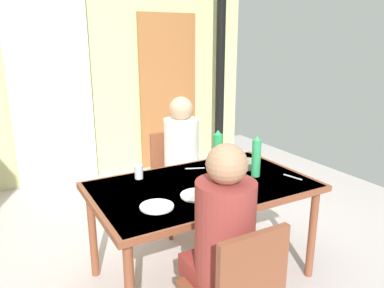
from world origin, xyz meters
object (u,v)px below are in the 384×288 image
Objects in this scene: water_bottle_green_near at (218,148)px; serving_bowl_center at (248,164)px; person_near_diner at (223,228)px; water_bottle_green_far at (256,157)px; chair_far_diner at (175,174)px; dining_table at (203,193)px; person_far_diner at (182,148)px.

serving_bowl_center is (0.16, -0.20, -0.10)m from water_bottle_green_near.
serving_bowl_center is at bearing 46.01° from person_near_diner.
water_bottle_green_near is 0.27m from serving_bowl_center.
serving_bowl_center is (0.07, 0.17, -0.12)m from water_bottle_green_far.
water_bottle_green_far is (0.22, -0.86, 0.37)m from chair_far_diner.
serving_bowl_center is at bearing -51.71° from water_bottle_green_near.
dining_table is at bearing 76.47° from chair_far_diner.
dining_table is at bearing -135.74° from water_bottle_green_near.
chair_far_diner reaches higher than dining_table.
dining_table is 0.50m from water_bottle_green_near.
water_bottle_green_near is at bearing 105.31° from chair_far_diner.
water_bottle_green_near is at bearing 103.14° from water_bottle_green_far.
dining_table is 1.96× the size of person_near_diner.
serving_bowl_center is at bearing 68.05° from water_bottle_green_far.
dining_table is at bearing 67.31° from person_near_diner.
water_bottle_green_near is at bearing 128.29° from serving_bowl_center.
chair_far_diner is 1.13× the size of person_near_diner.
person_far_diner is at bearing 73.86° from dining_table.
person_near_diner is at bearing 72.19° from chair_far_diner.
person_far_diner is 2.79× the size of water_bottle_green_near.
person_near_diner and person_far_diner have the same top height.
water_bottle_green_far is (0.70, 0.62, 0.08)m from person_near_diner.
person_near_diner is at bearing -112.69° from dining_table.
water_bottle_green_far reaches higher than serving_bowl_center.
water_bottle_green_near is (0.61, 0.99, 0.07)m from person_near_diner.
serving_bowl_center is (0.77, 0.80, -0.03)m from person_near_diner.
person_near_diner is at bearing -133.99° from serving_bowl_center.
water_bottle_green_near is at bearing 110.78° from person_far_diner.
person_near_diner is 1.11m from serving_bowl_center.
person_far_diner is (0.48, 1.35, 0.00)m from person_near_diner.
water_bottle_green_far is (0.22, -0.73, 0.08)m from person_far_diner.
water_bottle_green_far reaches higher than chair_far_diner.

